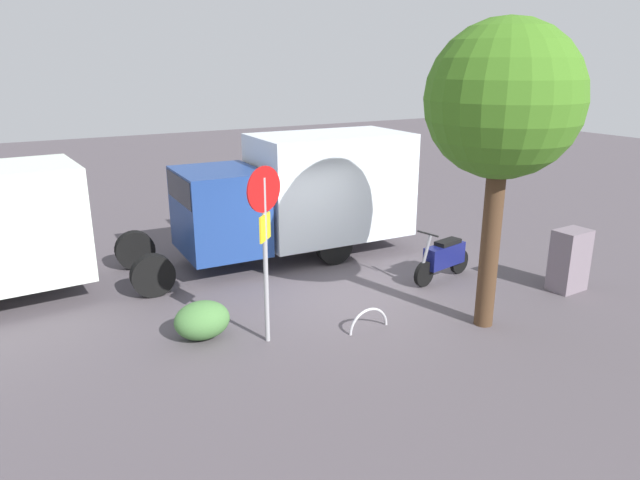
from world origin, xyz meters
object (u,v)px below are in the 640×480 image
(stop_sign, at_px, (265,228))
(utility_cabinet, at_px, (569,260))
(box_truck_near, at_px, (297,192))
(bike_rack_hoop, at_px, (369,330))
(motorcycle, at_px, (444,257))
(street_tree, at_px, (503,103))

(stop_sign, height_order, utility_cabinet, stop_sign)
(box_truck_near, height_order, stop_sign, stop_sign)
(bike_rack_hoop, bearing_deg, box_truck_near, -100.46)
(utility_cabinet, relative_size, bike_rack_hoop, 1.56)
(bike_rack_hoop, bearing_deg, motorcycle, -155.64)
(box_truck_near, bearing_deg, bike_rack_hoop, 81.30)
(street_tree, distance_m, utility_cabinet, 4.38)
(motorcycle, xyz_separation_m, bike_rack_hoop, (2.89, 1.31, -0.52))
(box_truck_near, height_order, utility_cabinet, box_truck_near)
(stop_sign, bearing_deg, box_truck_near, -123.80)
(motorcycle, bearing_deg, utility_cabinet, 125.49)
(motorcycle, xyz_separation_m, stop_sign, (4.66, 0.79, 1.54))
(utility_cabinet, bearing_deg, motorcycle, -43.38)
(box_truck_near, distance_m, stop_sign, 4.65)
(stop_sign, xyz_separation_m, utility_cabinet, (-6.55, 0.99, -1.39))
(street_tree, bearing_deg, utility_cabinet, -172.40)
(stop_sign, bearing_deg, bike_rack_hoop, 163.87)
(box_truck_near, height_order, bike_rack_hoop, box_truck_near)
(bike_rack_hoop, bearing_deg, stop_sign, -16.13)
(motorcycle, height_order, utility_cabinet, utility_cabinet)
(street_tree, height_order, utility_cabinet, street_tree)
(stop_sign, bearing_deg, street_tree, 160.19)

